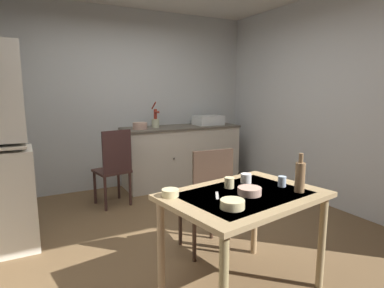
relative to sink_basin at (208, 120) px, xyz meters
name	(u,v)px	position (x,y,z in m)	size (l,w,h in m)	color
ground_plane	(174,234)	(-1.38, -1.63, -1.01)	(5.29, 5.29, 0.00)	brown
wall_back	(118,100)	(-1.38, 0.37, 0.34)	(4.39, 0.10, 2.70)	silver
wall_right	(326,101)	(0.82, -1.63, 0.34)	(0.10, 4.00, 2.70)	silver
counter_cabinet	(182,155)	(-0.49, 0.00, -0.54)	(1.85, 0.64, 0.93)	beige
sink_basin	(208,120)	(0.00, 0.00, 0.00)	(0.44, 0.34, 0.15)	white
hand_pump	(156,116)	(-0.90, 0.05, 0.09)	(0.05, 0.27, 0.39)	maroon
mixing_bowl_counter	(140,126)	(-1.19, -0.05, -0.03)	(0.21, 0.21, 0.10)	tan
stoneware_crock	(155,123)	(-0.91, 0.04, -0.01)	(0.11, 0.11, 0.13)	beige
dining_table	(244,207)	(-1.33, -2.75, -0.34)	(1.24, 0.96, 0.76)	tan
chair_far_side	(207,199)	(-1.27, -2.14, -0.49)	(0.43, 0.43, 0.99)	#3C291D
chair_by_counter	(114,167)	(-1.71, -0.52, -0.48)	(0.47, 0.47, 1.00)	#432924
serving_bowl_wide	(249,191)	(-1.31, -2.79, -0.22)	(0.17, 0.17, 0.05)	tan
soup_bowl_small	(232,204)	(-1.57, -2.96, -0.21)	(0.16, 0.16, 0.06)	beige
sauce_dish	(170,193)	(-1.83, -2.56, -0.22)	(0.12, 0.12, 0.05)	beige
mug_tall	(282,181)	(-0.97, -2.75, -0.20)	(0.06, 0.06, 0.08)	#9EB2C6
teacup_cream	(246,178)	(-1.16, -2.55, -0.20)	(0.09, 0.09, 0.08)	white
teacup_mint	(229,183)	(-1.35, -2.59, -0.20)	(0.07, 0.07, 0.08)	beige
glass_bottle	(300,176)	(-0.95, -2.91, -0.12)	(0.07, 0.07, 0.29)	olive
table_knife	(248,178)	(-1.06, -2.46, -0.24)	(0.18, 0.02, 0.01)	silver
teaspoon_near_bowl	(217,196)	(-1.53, -2.71, -0.24)	(0.16, 0.02, 0.01)	beige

